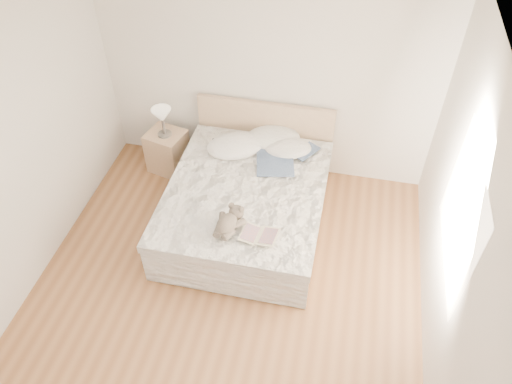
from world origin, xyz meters
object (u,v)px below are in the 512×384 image
photo_book (224,147)px  bed (248,202)px  nightstand (168,151)px  childrens_book (259,235)px  teddy_bear (227,229)px  table_lamp (162,117)px

photo_book → bed: bearing=-59.6°
nightstand → childrens_book: 2.13m
bed → childrens_book: bed is taller
nightstand → photo_book: size_ratio=1.56×
bed → nightstand: bed is taller
teddy_bear → photo_book: bearing=118.0°
nightstand → childrens_book: (1.52, -1.45, 0.35)m
nightstand → photo_book: bearing=-11.9°
nightstand → table_lamp: bearing=-67.3°
table_lamp → teddy_bear: bearing=-50.5°
table_lamp → photo_book: (0.81, -0.16, -0.20)m
bed → table_lamp: (-1.22, 0.68, 0.53)m
photo_book → childrens_book: photo_book is taller
bed → photo_book: (-0.41, 0.53, 0.32)m
table_lamp → teddy_bear: 1.86m
nightstand → childrens_book: childrens_book is taller
bed → childrens_book: size_ratio=5.67×
nightstand → teddy_bear: (1.19, -1.45, 0.37)m
bed → table_lamp: 1.49m
bed → photo_book: bed is taller
table_lamp → photo_book: 0.85m
childrens_book → teddy_bear: bearing=-172.9°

